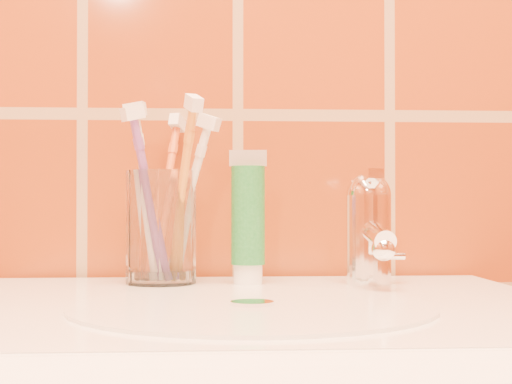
{
  "coord_description": "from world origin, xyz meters",
  "views": [
    {
      "loc": [
        -0.04,
        0.27,
        0.94
      ],
      "look_at": [
        0.01,
        1.08,
        0.95
      ],
      "focal_mm": 55.0,
      "sensor_mm": 36.0,
      "label": 1
    }
  ],
  "objects": [
    {
      "name": "toothbrush_4",
      "position": [
        -0.06,
        1.09,
        0.95
      ],
      "size": [
        0.11,
        0.16,
        0.22
      ],
      "primitive_type": null,
      "rotation": [
        0.35,
        0.0,
        0.41
      ],
      "color": "orange",
      "rests_on": "glass_tumbler"
    },
    {
      "name": "toothpaste_tube",
      "position": [
        0.01,
        1.11,
        0.92
      ],
      "size": [
        0.04,
        0.04,
        0.14
      ],
      "rotation": [
        0.0,
        0.0,
        -0.11
      ],
      "color": "white",
      "rests_on": "pedestal_sink"
    },
    {
      "name": "faucet",
      "position": [
        0.14,
        1.09,
        0.91
      ],
      "size": [
        0.05,
        0.11,
        0.12
      ],
      "color": "white",
      "rests_on": "pedestal_sink"
    },
    {
      "name": "toothbrush_3",
      "position": [
        -0.1,
        1.09,
        0.94
      ],
      "size": [
        0.11,
        0.1,
        0.2
      ],
      "primitive_type": null,
      "rotation": [
        0.23,
        0.0,
        -0.96
      ],
      "color": "#764491",
      "rests_on": "glass_tumbler"
    },
    {
      "name": "toothbrush_0",
      "position": [
        -0.08,
        1.15,
        0.94
      ],
      "size": [
        0.1,
        0.16,
        0.21
      ],
      "primitive_type": null,
      "rotation": [
        0.37,
        0.0,
        2.77
      ],
      "color": "#D25C25",
      "rests_on": "glass_tumbler"
    },
    {
      "name": "toothbrush_1",
      "position": [
        -0.06,
        1.11,
        0.94
      ],
      "size": [
        0.13,
        0.11,
        0.19
      ],
      "primitive_type": null,
      "rotation": [
        0.31,
        0.0,
        1.04
      ],
      "color": "white",
      "rests_on": "glass_tumbler"
    },
    {
      "name": "glass_tumbler",
      "position": [
        -0.09,
        1.11,
        0.91
      ],
      "size": [
        0.09,
        0.09,
        0.12
      ],
      "primitive_type": "cylinder",
      "rotation": [
        0.0,
        0.0,
        -0.29
      ],
      "color": "white",
      "rests_on": "pedestal_sink"
    },
    {
      "name": "toothbrush_2",
      "position": [
        -0.1,
        1.11,
        0.95
      ],
      "size": [
        0.07,
        0.06,
        0.2
      ],
      "primitive_type": null,
      "rotation": [
        0.14,
        0.0,
        -1.81
      ],
      "color": "white",
      "rests_on": "glass_tumbler"
    }
  ]
}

